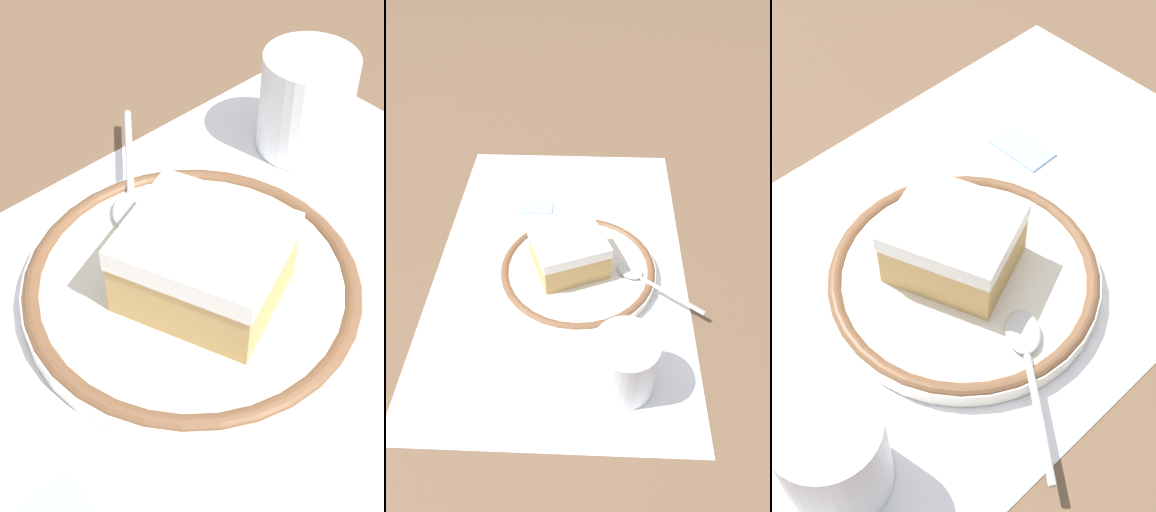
# 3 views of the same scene
# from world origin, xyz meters

# --- Properties ---
(ground_plane) EXTENTS (2.40, 2.40, 0.00)m
(ground_plane) POSITION_xyz_m (0.00, 0.00, 0.00)
(ground_plane) COLOR brown
(placemat) EXTENTS (0.50, 0.32, 0.00)m
(placemat) POSITION_xyz_m (0.00, 0.00, 0.00)
(placemat) COLOR white
(placemat) RESTS_ON ground_plane
(plate) EXTENTS (0.19, 0.19, 0.02)m
(plate) POSITION_xyz_m (0.02, 0.02, 0.01)
(plate) COLOR silver
(plate) RESTS_ON placemat
(cake_slice) EXTENTS (0.10, 0.10, 0.05)m
(cake_slice) POSITION_xyz_m (0.02, 0.01, 0.04)
(cake_slice) COLOR tan
(cake_slice) RESTS_ON plate
(spoon) EXTENTS (0.08, 0.10, 0.01)m
(spoon) POSITION_xyz_m (0.04, 0.10, 0.02)
(spoon) COLOR silver
(spoon) RESTS_ON plate
(cup) EXTENTS (0.06, 0.06, 0.07)m
(cup) POSITION_xyz_m (0.17, 0.07, 0.03)
(cup) COLOR white
(cup) RESTS_ON placemat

